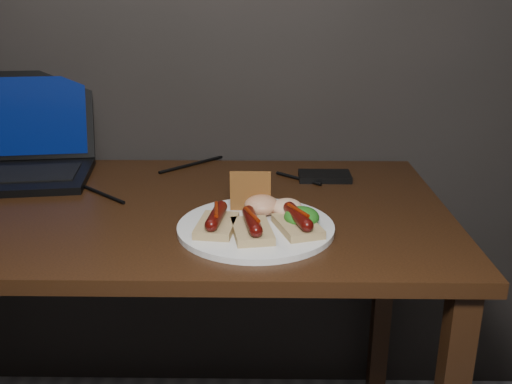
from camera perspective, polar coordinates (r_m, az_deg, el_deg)
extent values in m
cube|color=#371D0D|center=(1.30, -12.49, -1.86)|extent=(1.40, 0.70, 0.03)
cube|color=#371D0D|center=(1.74, 12.57, -9.88)|extent=(0.05, 0.05, 0.72)
cube|color=black|center=(1.54, -23.04, 1.33)|extent=(0.40, 0.30, 0.02)
cube|color=black|center=(1.54, -23.09, 1.70)|extent=(0.33, 0.18, 0.00)
cube|color=black|center=(1.67, -22.16, 7.10)|extent=(0.37, 0.14, 0.23)
cube|color=#07134A|center=(1.67, -22.16, 7.10)|extent=(0.33, 0.12, 0.20)
cube|color=black|center=(1.44, 6.87, 1.57)|extent=(0.13, 0.08, 0.02)
cylinder|color=black|center=(1.37, -15.22, -0.14)|extent=(0.14, 0.13, 0.01)
cylinder|color=black|center=(1.56, -6.34, 2.79)|extent=(0.16, 0.16, 0.01)
cylinder|color=black|center=(1.43, 4.26, 1.36)|extent=(0.11, 0.10, 0.01)
cylinder|color=silver|center=(1.13, -0.02, -3.56)|extent=(0.35, 0.35, 0.01)
cube|color=tan|center=(1.11, -3.96, -3.35)|extent=(0.08, 0.12, 0.02)
cylinder|color=#500B05|center=(1.10, -3.98, -2.37)|extent=(0.04, 0.10, 0.02)
sphere|color=#500B05|center=(1.06, -4.50, -3.32)|extent=(0.03, 0.02, 0.02)
sphere|color=#500B05|center=(1.14, -3.50, -1.49)|extent=(0.03, 0.02, 0.02)
cylinder|color=#631604|center=(1.10, -4.00, -1.76)|extent=(0.01, 0.07, 0.01)
cube|color=tan|center=(1.08, -0.40, -3.90)|extent=(0.09, 0.13, 0.02)
cylinder|color=#500B05|center=(1.07, -0.40, -2.90)|extent=(0.04, 0.10, 0.02)
sphere|color=#500B05|center=(1.03, 0.00, -3.90)|extent=(0.03, 0.02, 0.02)
sphere|color=#500B05|center=(1.12, -0.76, -1.98)|extent=(0.03, 0.02, 0.02)
cylinder|color=#631604|center=(1.07, -0.40, -2.28)|extent=(0.03, 0.07, 0.01)
cube|color=tan|center=(1.11, 4.18, -3.42)|extent=(0.10, 0.13, 0.02)
cylinder|color=#500B05|center=(1.10, 4.21, -2.44)|extent=(0.05, 0.10, 0.02)
sphere|color=#500B05|center=(1.06, 5.12, -3.36)|extent=(0.03, 0.02, 0.02)
sphere|color=#500B05|center=(1.14, 3.36, -1.58)|extent=(0.03, 0.02, 0.02)
cylinder|color=#631604|center=(1.09, 4.23, -1.83)|extent=(0.04, 0.07, 0.01)
cube|color=#975A29|center=(1.19, -0.56, 0.10)|extent=(0.08, 0.01, 0.08)
ellipsoid|color=#174E0F|center=(1.12, 4.59, -2.51)|extent=(0.07, 0.07, 0.04)
ellipsoid|color=#A72310|center=(1.18, 0.57, -1.32)|extent=(0.07, 0.07, 0.04)
ellipsoid|color=beige|center=(1.17, 3.11, -1.57)|extent=(0.06, 0.06, 0.04)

